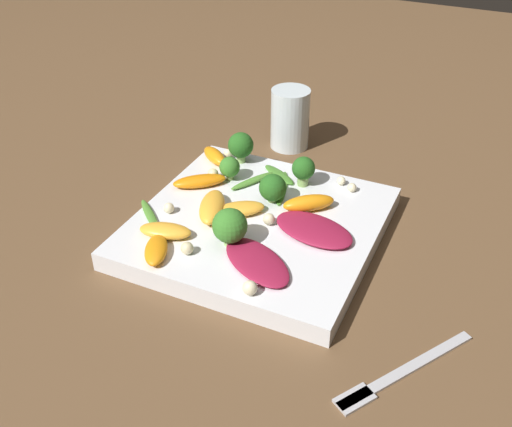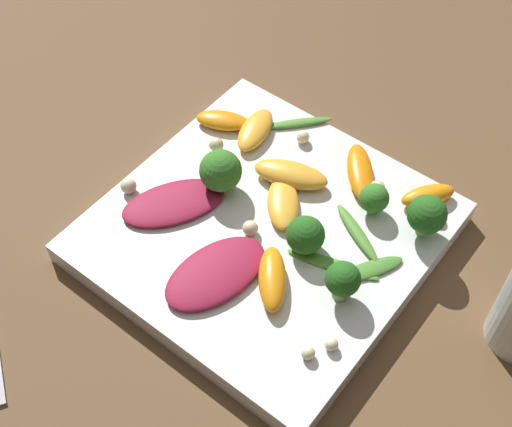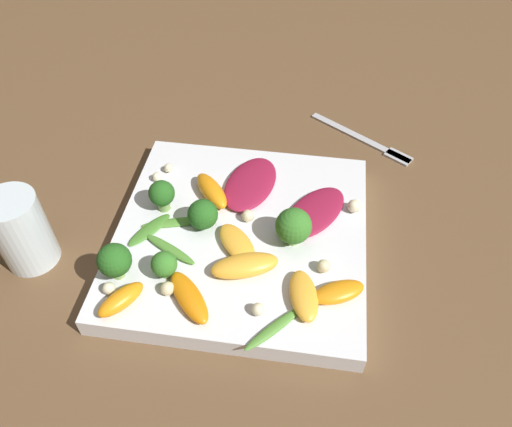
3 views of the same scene
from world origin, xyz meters
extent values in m
plane|color=brown|center=(0.00, 0.00, 0.00)|extent=(2.40, 2.40, 0.00)
cube|color=white|center=(0.00, 0.00, 0.01)|extent=(0.30, 0.30, 0.03)
ellipsoid|color=maroon|center=(-0.09, -0.04, 0.03)|extent=(0.10, 0.12, 0.01)
ellipsoid|color=maroon|center=(0.00, -0.08, 0.03)|extent=(0.08, 0.12, 0.01)
ellipsoid|color=orange|center=(0.05, -0.05, 0.04)|extent=(0.06, 0.07, 0.02)
ellipsoid|color=orange|center=(0.11, 0.12, 0.03)|extent=(0.05, 0.06, 0.02)
ellipsoid|color=#FCAD33|center=(-0.01, 0.06, 0.04)|extent=(0.08, 0.06, 0.02)
ellipsoid|color=orange|center=(-0.12, 0.08, 0.03)|extent=(0.06, 0.05, 0.01)
ellipsoid|color=#FCAD33|center=(0.00, 0.03, 0.03)|extent=(0.07, 0.07, 0.01)
ellipsoid|color=#FCAD33|center=(-0.08, 0.09, 0.03)|extent=(0.05, 0.07, 0.02)
ellipsoid|color=orange|center=(0.04, 0.11, 0.03)|extent=(0.07, 0.07, 0.02)
cylinder|color=#84AD5B|center=(0.05, 0.00, 0.03)|extent=(0.01, 0.01, 0.01)
sphere|color=#26601E|center=(0.05, 0.00, 0.05)|extent=(0.04, 0.04, 0.04)
cylinder|color=#84AD5B|center=(0.12, 0.09, 0.03)|extent=(0.01, 0.01, 0.02)
sphere|color=#26601E|center=(0.12, 0.09, 0.05)|extent=(0.04, 0.04, 0.04)
cylinder|color=#7A9E51|center=(0.07, 0.08, 0.03)|extent=(0.01, 0.01, 0.01)
sphere|color=#387A28|center=(0.07, 0.08, 0.05)|extent=(0.03, 0.03, 0.03)
cylinder|color=#84AD5B|center=(0.10, -0.02, 0.03)|extent=(0.02, 0.02, 0.02)
sphere|color=#26601E|center=(0.10, -0.02, 0.05)|extent=(0.03, 0.03, 0.03)
cylinder|color=#84AD5B|center=(-0.06, 0.01, 0.03)|extent=(0.02, 0.02, 0.02)
sphere|color=#387A28|center=(-0.06, 0.01, 0.05)|extent=(0.04, 0.04, 0.04)
ellipsoid|color=#518E33|center=(-0.06, 0.13, 0.03)|extent=(0.06, 0.07, 0.01)
ellipsoid|color=#518E33|center=(0.08, 0.00, 0.03)|extent=(0.09, 0.04, 0.00)
ellipsoid|color=#518E33|center=(0.08, 0.04, 0.03)|extent=(0.07, 0.05, 0.01)
ellipsoid|color=#47842D|center=(0.11, 0.02, 0.03)|extent=(0.05, 0.06, 0.01)
sphere|color=beige|center=(0.12, -0.07, 0.03)|extent=(0.01, 0.01, 0.01)
sphere|color=beige|center=(0.11, -0.09, 0.03)|extent=(0.01, 0.01, 0.01)
sphere|color=beige|center=(0.06, 0.10, 0.03)|extent=(0.02, 0.02, 0.02)
sphere|color=beige|center=(0.13, 0.11, 0.03)|extent=(0.01, 0.01, 0.01)
sphere|color=beige|center=(-0.04, 0.11, 0.03)|extent=(0.01, 0.01, 0.01)
sphere|color=beige|center=(-0.01, -0.02, 0.03)|extent=(0.02, 0.02, 0.02)
sphere|color=beige|center=(-0.10, 0.05, 0.03)|extent=(0.02, 0.02, 0.02)
sphere|color=beige|center=(-0.13, -0.05, 0.03)|extent=(0.02, 0.02, 0.02)
camera|label=1|loc=(-0.57, -0.26, 0.47)|focal=42.00mm
camera|label=2|loc=(0.25, -0.33, 0.58)|focal=50.00mm
camera|label=3|loc=(-0.07, 0.39, 0.48)|focal=35.00mm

